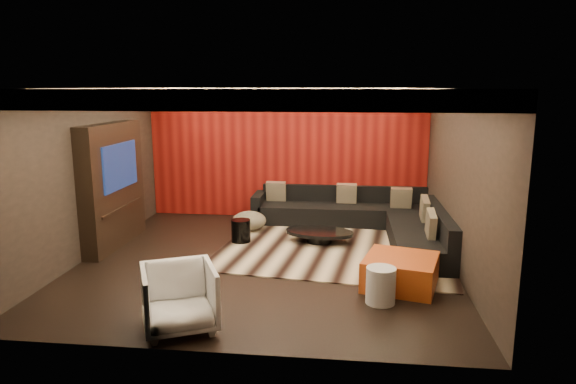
# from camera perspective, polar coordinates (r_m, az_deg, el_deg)

# --- Properties ---
(floor) EXTENTS (6.00, 6.00, 0.02)m
(floor) POSITION_cam_1_polar(r_m,az_deg,el_deg) (8.55, -2.48, -7.74)
(floor) COLOR black
(floor) RESTS_ON ground
(ceiling) EXTENTS (6.00, 6.00, 0.02)m
(ceiling) POSITION_cam_1_polar(r_m,az_deg,el_deg) (8.07, -2.66, 11.52)
(ceiling) COLOR silver
(ceiling) RESTS_ON ground
(wall_back) EXTENTS (6.00, 0.02, 2.80)m
(wall_back) POSITION_cam_1_polar(r_m,az_deg,el_deg) (11.14, -0.12, 4.28)
(wall_back) COLOR black
(wall_back) RESTS_ON ground
(wall_left) EXTENTS (0.02, 6.00, 2.80)m
(wall_left) POSITION_cam_1_polar(r_m,az_deg,el_deg) (9.16, -21.52, 1.87)
(wall_left) COLOR black
(wall_left) RESTS_ON ground
(wall_right) EXTENTS (0.02, 6.00, 2.80)m
(wall_right) POSITION_cam_1_polar(r_m,az_deg,el_deg) (8.27, 18.50, 1.11)
(wall_right) COLOR black
(wall_right) RESTS_ON ground
(red_feature_wall) EXTENTS (5.98, 0.05, 2.78)m
(red_feature_wall) POSITION_cam_1_polar(r_m,az_deg,el_deg) (11.10, -0.14, 4.25)
(red_feature_wall) COLOR #6B0C0A
(red_feature_wall) RESTS_ON ground
(soffit_back) EXTENTS (6.00, 0.60, 0.22)m
(soffit_back) POSITION_cam_1_polar(r_m,az_deg,el_deg) (10.74, -0.32, 10.91)
(soffit_back) COLOR silver
(soffit_back) RESTS_ON ground
(soffit_front) EXTENTS (6.00, 0.60, 0.22)m
(soffit_front) POSITION_cam_1_polar(r_m,az_deg,el_deg) (5.42, -7.27, 10.15)
(soffit_front) COLOR silver
(soffit_front) RESTS_ON ground
(soffit_left) EXTENTS (0.60, 4.80, 0.22)m
(soffit_left) POSITION_cam_1_polar(r_m,az_deg,el_deg) (8.91, -20.35, 10.06)
(soffit_left) COLOR silver
(soffit_left) RESTS_ON ground
(soffit_right) EXTENTS (0.60, 4.80, 0.22)m
(soffit_right) POSITION_cam_1_polar(r_m,az_deg,el_deg) (8.09, 16.91, 10.19)
(soffit_right) COLOR silver
(soffit_right) RESTS_ON ground
(cove_back) EXTENTS (4.80, 0.08, 0.04)m
(cove_back) POSITION_cam_1_polar(r_m,az_deg,el_deg) (10.41, -0.54, 10.39)
(cove_back) COLOR #FFD899
(cove_back) RESTS_ON ground
(cove_front) EXTENTS (4.80, 0.08, 0.04)m
(cove_front) POSITION_cam_1_polar(r_m,az_deg,el_deg) (5.75, -6.44, 9.35)
(cove_front) COLOR #FFD899
(cove_front) RESTS_ON ground
(cove_left) EXTENTS (0.08, 4.80, 0.04)m
(cove_left) POSITION_cam_1_polar(r_m,az_deg,el_deg) (8.76, -18.29, 9.59)
(cove_left) COLOR #FFD899
(cove_left) RESTS_ON ground
(cove_right) EXTENTS (0.08, 4.80, 0.04)m
(cove_right) POSITION_cam_1_polar(r_m,az_deg,el_deg) (8.04, 14.45, 9.68)
(cove_right) COLOR #FFD899
(cove_right) RESTS_ON ground
(tv_surround) EXTENTS (0.30, 2.00, 2.20)m
(tv_surround) POSITION_cam_1_polar(r_m,az_deg,el_deg) (9.66, -18.90, 0.72)
(tv_surround) COLOR black
(tv_surround) RESTS_ON ground
(tv_screen) EXTENTS (0.04, 1.30, 0.80)m
(tv_screen) POSITION_cam_1_polar(r_m,az_deg,el_deg) (9.54, -18.16, 2.77)
(tv_screen) COLOR black
(tv_screen) RESTS_ON ground
(tv_shelf) EXTENTS (0.04, 1.60, 0.04)m
(tv_shelf) POSITION_cam_1_polar(r_m,az_deg,el_deg) (9.68, -17.89, -1.62)
(tv_shelf) COLOR black
(tv_shelf) RESTS_ON ground
(rug) EXTENTS (4.34, 3.47, 0.02)m
(rug) POSITION_cam_1_polar(r_m,az_deg,el_deg) (9.05, 5.32, -6.54)
(rug) COLOR #C2B08E
(rug) RESTS_ON floor
(coffee_table) EXTENTS (1.43, 1.43, 0.21)m
(coffee_table) POSITION_cam_1_polar(r_m,az_deg,el_deg) (9.48, 3.50, -4.93)
(coffee_table) COLOR black
(coffee_table) RESTS_ON rug
(drum_stool) EXTENTS (0.46, 0.46, 0.41)m
(drum_stool) POSITION_cam_1_polar(r_m,az_deg,el_deg) (9.49, -5.26, -4.30)
(drum_stool) COLOR black
(drum_stool) RESTS_ON rug
(striped_pouf) EXTENTS (0.78, 0.78, 0.37)m
(striped_pouf) POSITION_cam_1_polar(r_m,az_deg,el_deg) (10.25, -4.34, -3.20)
(striped_pouf) COLOR #C2B996
(striped_pouf) RESTS_ON rug
(white_side_table) EXTENTS (0.47, 0.47, 0.49)m
(white_side_table) POSITION_cam_1_polar(r_m,az_deg,el_deg) (7.00, 10.26, -10.17)
(white_side_table) COLOR silver
(white_side_table) RESTS_ON floor
(orange_ottoman) EXTENTS (1.20, 1.20, 0.44)m
(orange_ottoman) POSITION_cam_1_polar(r_m,az_deg,el_deg) (7.62, 12.39, -8.65)
(orange_ottoman) COLOR #AD4E16
(orange_ottoman) RESTS_ON floor
(armchair) EXTENTS (1.11, 1.12, 0.78)m
(armchair) POSITION_cam_1_polar(r_m,az_deg,el_deg) (6.28, -11.99, -11.44)
(armchair) COLOR white
(armchair) RESTS_ON floor
(sectional_sofa) EXTENTS (3.65, 3.50, 0.75)m
(sectional_sofa) POSITION_cam_1_polar(r_m,az_deg,el_deg) (10.16, 8.90, -3.11)
(sectional_sofa) COLOR black
(sectional_sofa) RESTS_ON floor
(throw_pillows) EXTENTS (3.21, 2.76, 0.50)m
(throw_pillows) POSITION_cam_1_polar(r_m,az_deg,el_deg) (10.12, 9.22, -1.10)
(throw_pillows) COLOR beige
(throw_pillows) RESTS_ON sectional_sofa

